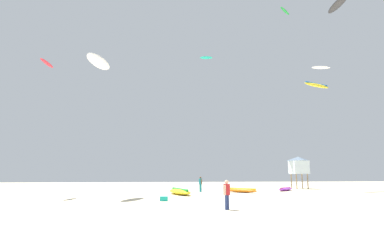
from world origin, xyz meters
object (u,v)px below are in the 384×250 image
object	(u,v)px
lifeguard_tower	(299,165)
kite_aloft_1	(285,11)
kite_aloft_3	(99,62)
kite_aloft_4	(317,85)
kite_grounded_near	(180,192)
person_foreground	(227,192)
kite_aloft_0	(338,4)
cooler_box	(164,199)
kite_aloft_5	(206,58)
kite_grounded_far	(241,190)
kite_grounded_mid	(285,189)
kite_aloft_2	(321,68)
kite_aloft_6	(47,63)
person_midground	(201,183)

from	to	relation	value
lifeguard_tower	kite_aloft_1	xyz separation A→B (m)	(-1.47, -1.60, 20.90)
kite_aloft_3	kite_aloft_4	distance (m)	25.49
kite_grounded_near	lifeguard_tower	size ratio (longest dim) A/B	1.20
person_foreground	kite_aloft_0	world-z (taller)	kite_aloft_0
kite_aloft_0	kite_aloft_4	bearing A→B (deg)	122.69
cooler_box	kite_aloft_3	distance (m)	13.79
kite_aloft_4	kite_aloft_5	world-z (taller)	kite_aloft_5
kite_grounded_far	kite_grounded_near	bearing A→B (deg)	-159.08
lifeguard_tower	cooler_box	world-z (taller)	lifeguard_tower
kite_aloft_0	kite_aloft_5	xyz separation A→B (m)	(-13.02, 17.53, -0.23)
lifeguard_tower	kite_grounded_mid	bearing A→B (deg)	-130.52
kite_grounded_near	kite_aloft_2	world-z (taller)	kite_aloft_2
kite_grounded_far	kite_aloft_5	size ratio (longest dim) A/B	1.69
kite_aloft_5	kite_aloft_0	bearing A→B (deg)	-53.40
kite_aloft_2	kite_grounded_near	bearing A→B (deg)	-150.39
cooler_box	kite_aloft_6	bearing A→B (deg)	153.50
kite_aloft_5	lifeguard_tower	bearing A→B (deg)	-43.93
kite_grounded_mid	lifeguard_tower	bearing A→B (deg)	49.48
person_foreground	kite_aloft_5	bearing A→B (deg)	122.89
kite_aloft_6	kite_aloft_0	bearing A→B (deg)	6.28
person_midground	kite_aloft_3	bearing A→B (deg)	8.28
person_foreground	kite_aloft_6	size ratio (longest dim) A/B	0.68
kite_aloft_4	kite_aloft_6	bearing A→B (deg)	-168.03
person_midground	kite_grounded_far	distance (m)	4.30
kite_grounded_mid	kite_grounded_far	xyz separation A→B (m)	(-5.83, -2.42, 0.03)
kite_grounded_near	kite_aloft_4	size ratio (longest dim) A/B	1.18
kite_aloft_5	kite_aloft_4	bearing A→B (deg)	-52.71
kite_aloft_2	kite_aloft_3	world-z (taller)	kite_aloft_2
kite_aloft_0	kite_aloft_4	world-z (taller)	kite_aloft_0
lifeguard_tower	kite_aloft_4	world-z (taller)	kite_aloft_4
kite_grounded_mid	kite_aloft_5	distance (m)	26.79
kite_aloft_2	kite_aloft_5	distance (m)	18.30
kite_aloft_6	kite_aloft_3	bearing A→B (deg)	-9.86
kite_aloft_3	kite_grounded_mid	bearing A→B (deg)	19.34
kite_aloft_3	cooler_box	bearing A→B (deg)	-37.21
kite_grounded_near	lifeguard_tower	bearing A→B (deg)	30.38
lifeguard_tower	kite_aloft_0	size ratio (longest dim) A/B	0.96
kite_grounded_near	kite_aloft_6	bearing A→B (deg)	-174.28
lifeguard_tower	kite_aloft_3	xyz separation A→B (m)	(-23.80, -11.61, 8.74)
kite_aloft_3	kite_aloft_5	distance (m)	27.28
kite_grounded_near	kite_aloft_6	size ratio (longest dim) A/B	2.14
lifeguard_tower	cooler_box	xyz separation A→B (m)	(-17.90, -16.08, -2.89)
kite_aloft_1	kite_aloft_4	world-z (taller)	kite_aloft_1
kite_grounded_far	kite_aloft_6	size ratio (longest dim) A/B	1.61
kite_aloft_0	kite_aloft_2	distance (m)	11.68
kite_grounded_mid	kite_grounded_far	size ratio (longest dim) A/B	0.84
cooler_box	kite_aloft_6	distance (m)	16.62
kite_aloft_3	kite_grounded_near	bearing A→B (deg)	15.29
lifeguard_tower	kite_aloft_6	world-z (taller)	kite_aloft_6
kite_aloft_2	kite_aloft_3	distance (m)	33.70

